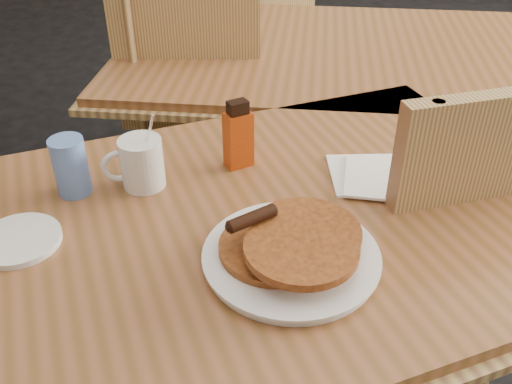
# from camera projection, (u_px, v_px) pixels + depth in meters

# --- Properties ---
(main_table) EXTENTS (1.37, 1.00, 0.75)m
(main_table) POSITION_uv_depth(u_px,v_px,m) (249.00, 236.00, 1.10)
(main_table) COLOR brown
(main_table) RESTS_ON floor
(neighbor_table) EXTENTS (1.62, 1.37, 0.75)m
(neighbor_table) POSITION_uv_depth(u_px,v_px,m) (329.00, 60.00, 1.83)
(neighbor_table) COLOR brown
(neighbor_table) RESTS_ON floor
(chair_main_far) EXTENTS (0.55, 0.56, 1.00)m
(chair_main_far) POSITION_uv_depth(u_px,v_px,m) (196.00, 115.00, 1.76)
(chair_main_far) COLOR tan
(chair_main_far) RESTS_ON floor
(chair_neighbor_far) EXTENTS (0.46, 0.46, 1.01)m
(chair_neighbor_far) POSITION_uv_depth(u_px,v_px,m) (272.00, 21.00, 2.48)
(chair_neighbor_far) COLOR tan
(chair_neighbor_far) RESTS_ON floor
(chair_neighbor_near) EXTENTS (0.44, 0.44, 0.97)m
(chair_neighbor_near) POSITION_uv_depth(u_px,v_px,m) (446.00, 228.00, 1.33)
(chair_neighbor_near) COLOR tan
(chair_neighbor_near) RESTS_ON floor
(pancake_plate) EXTENTS (0.30, 0.30, 0.09)m
(pancake_plate) POSITION_uv_depth(u_px,v_px,m) (292.00, 250.00, 0.96)
(pancake_plate) COLOR white
(pancake_plate) RESTS_ON main_table
(coffee_mug) EXTENTS (0.12, 0.09, 0.16)m
(coffee_mug) POSITION_uv_depth(u_px,v_px,m) (140.00, 162.00, 1.14)
(coffee_mug) COLOR white
(coffee_mug) RESTS_ON main_table
(syrup_bottle) EXTENTS (0.06, 0.05, 0.15)m
(syrup_bottle) POSITION_uv_depth(u_px,v_px,m) (238.00, 136.00, 1.20)
(syrup_bottle) COLOR maroon
(syrup_bottle) RESTS_ON main_table
(napkin_stack) EXTENTS (0.22, 0.23, 0.01)m
(napkin_stack) POSITION_uv_depth(u_px,v_px,m) (376.00, 177.00, 1.19)
(napkin_stack) COLOR white
(napkin_stack) RESTS_ON main_table
(blue_tumbler) EXTENTS (0.08, 0.08, 0.12)m
(blue_tumbler) POSITION_uv_depth(u_px,v_px,m) (71.00, 166.00, 1.12)
(blue_tumbler) COLOR #5A82D4
(blue_tumbler) RESTS_ON main_table
(side_saucer) EXTENTS (0.16, 0.16, 0.01)m
(side_saucer) POSITION_uv_depth(u_px,v_px,m) (19.00, 240.00, 1.02)
(side_saucer) COLOR white
(side_saucer) RESTS_ON main_table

